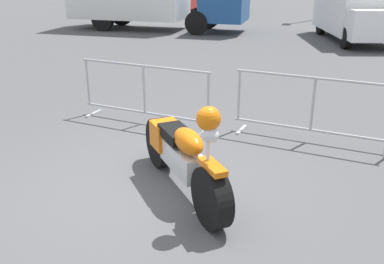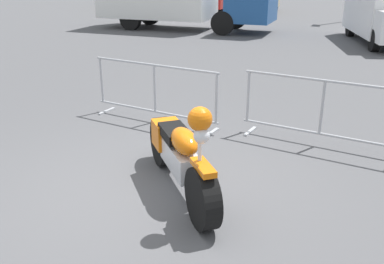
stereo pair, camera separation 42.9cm
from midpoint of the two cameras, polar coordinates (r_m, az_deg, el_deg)
The scene contains 8 objects.
ground_plane at distance 5.52m, azimuth -8.38°, elevation -7.75°, with size 120.00×120.00×0.00m, color #4C4C4F.
motorcycle at distance 5.23m, azimuth -3.67°, elevation -3.00°, with size 1.69×1.91×1.33m.
crowd_barrier_near at distance 7.63m, azimuth -7.98°, elevation 5.12°, with size 2.53×0.75×1.07m.
crowd_barrier_far at distance 6.94m, azimuth 14.09°, elevation 3.04°, with size 2.53×0.75×1.07m.
delivery_van at distance 17.59m, azimuth 20.42°, elevation 15.41°, with size 3.28×5.35×2.31m.
parked_car_tan at distance 27.20m, azimuth 4.75°, elevation 17.08°, with size 1.83×4.07×1.36m.
pedestrian at distance 23.56m, azimuth -4.04°, elevation 17.02°, with size 0.37×0.37×1.69m.
planter_island at distance 21.39m, azimuth 22.41°, elevation 13.26°, with size 3.51×3.51×0.92m.
Camera 1 is at (1.99, -4.38, 2.66)m, focal length 40.00 mm.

